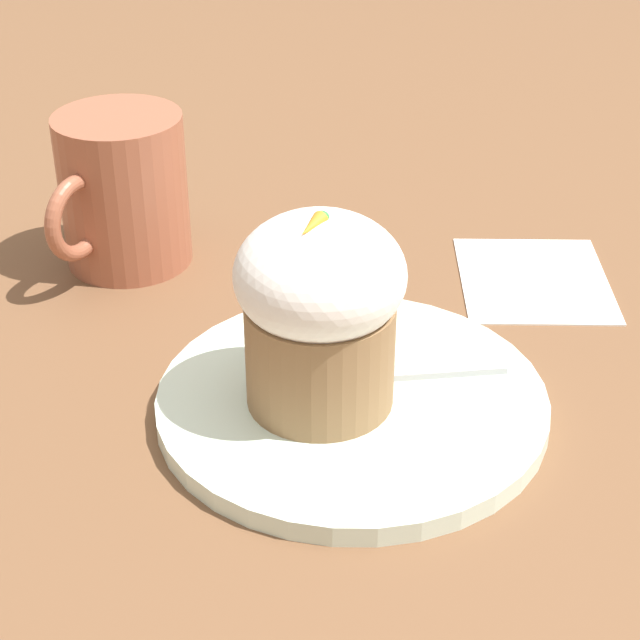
# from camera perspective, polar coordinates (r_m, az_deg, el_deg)

# --- Properties ---
(ground_plane) EXTENTS (4.00, 4.00, 0.00)m
(ground_plane) POSITION_cam_1_polar(r_m,az_deg,el_deg) (0.58, 1.70, -4.87)
(ground_plane) COLOR brown
(dessert_plate) EXTENTS (0.21, 0.21, 0.01)m
(dessert_plate) POSITION_cam_1_polar(r_m,az_deg,el_deg) (0.57, 1.71, -4.41)
(dessert_plate) COLOR silver
(dessert_plate) RESTS_ON ground_plane
(carrot_cake) EXTENTS (0.09, 0.09, 0.11)m
(carrot_cake) POSITION_cam_1_polar(r_m,az_deg,el_deg) (0.54, -0.00, 0.60)
(carrot_cake) COLOR olive
(carrot_cake) RESTS_ON dessert_plate
(spoon) EXTENTS (0.09, 0.11, 0.01)m
(spoon) POSITION_cam_1_polar(r_m,az_deg,el_deg) (0.58, 1.69, -2.95)
(spoon) COLOR #B7B7BC
(spoon) RESTS_ON dessert_plate
(coffee_cup) EXTENTS (0.12, 0.08, 0.10)m
(coffee_cup) POSITION_cam_1_polar(r_m,az_deg,el_deg) (0.71, -10.52, 6.77)
(coffee_cup) COLOR #9E563D
(coffee_cup) RESTS_ON ground_plane
(paper_napkin) EXTENTS (0.14, 0.14, 0.00)m
(paper_napkin) POSITION_cam_1_polar(r_m,az_deg,el_deg) (0.71, 11.34, 2.17)
(paper_napkin) COLOR white
(paper_napkin) RESTS_ON ground_plane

